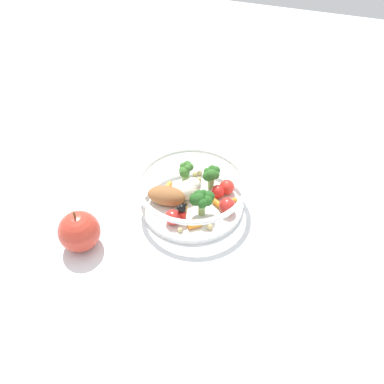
{
  "coord_description": "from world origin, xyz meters",
  "views": [
    {
      "loc": [
        -0.5,
        -0.21,
        0.56
      ],
      "look_at": [
        0.01,
        -0.01,
        0.04
      ],
      "focal_mm": 36.88,
      "sensor_mm": 36.0,
      "label": 1
    }
  ],
  "objects": [
    {
      "name": "food_container",
      "position": [
        0.02,
        -0.01,
        0.03
      ],
      "size": [
        0.21,
        0.21,
        0.07
      ],
      "color": "white",
      "rests_on": "ground_plane"
    },
    {
      "name": "loose_apple",
      "position": [
        -0.15,
        0.13,
        0.04
      ],
      "size": [
        0.07,
        0.07,
        0.08
      ],
      "color": "#BC3828",
      "rests_on": "ground_plane"
    },
    {
      "name": "ground_plane",
      "position": [
        0.0,
        0.0,
        0.0
      ],
      "size": [
        2.4,
        2.4,
        0.0
      ],
      "primitive_type": "plane",
      "color": "white"
    }
  ]
}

